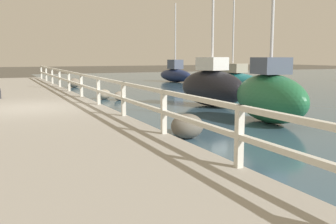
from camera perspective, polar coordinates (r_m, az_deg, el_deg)
name	(u,v)px	position (r m, az deg, el deg)	size (l,w,h in m)	color
ground_plane	(30,118)	(12.87, -19.38, -0.79)	(120.00, 120.00, 0.00)	#4C473D
dock_walkway	(30,113)	(12.84, -19.41, -0.11)	(4.53, 36.00, 0.31)	#9E998E
railing	(98,86)	(13.11, -10.08, 3.78)	(0.10, 32.50, 0.91)	silver
boulder_far_strip	(187,126)	(9.08, 2.80, -2.06)	(0.77, 0.69, 0.58)	#666056
boulder_water_edge	(181,125)	(9.82, 1.90, -1.93)	(0.48, 0.43, 0.36)	#666056
boulder_upstream	(74,83)	(24.47, -13.45, 4.13)	(0.74, 0.66, 0.55)	slate
boulder_mid_strip	(120,96)	(16.98, -6.99, 2.34)	(0.52, 0.47, 0.39)	gray
boulder_near_dock	(104,94)	(17.52, -9.24, 2.54)	(0.58, 0.52, 0.43)	gray
sailboat_green	(270,96)	(11.52, 14.55, 2.29)	(1.45, 3.24, 5.47)	#236B42
sailboat_teal	(232,79)	(22.30, 9.31, 4.73)	(2.21, 4.21, 7.05)	#1E707A
sailboat_black	(212,86)	(14.93, 6.37, 3.83)	(1.99, 3.24, 7.32)	black
sailboat_navy	(175,74)	(28.77, 1.06, 5.56)	(1.57, 3.93, 5.61)	#192347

